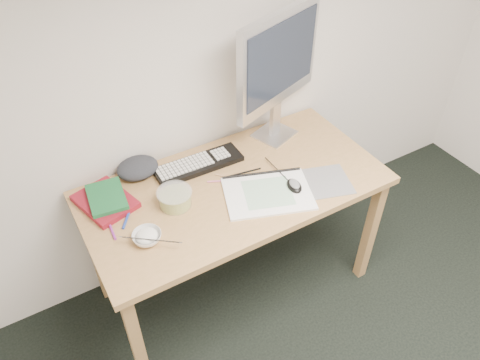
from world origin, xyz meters
The scene contains 18 objects.
desk centered at (-0.19, 1.43, 0.67)m, with size 1.40×0.70×0.75m.
mousepad centered at (0.18, 1.24, 0.75)m, with size 0.24×0.21×0.00m, color slate.
sketchpad centered at (-0.10, 1.30, 0.76)m, with size 0.39×0.28×0.01m, color white.
keyboard centered at (-0.28, 1.63, 0.76)m, with size 0.43×0.14×0.03m, color black.
monitor centered at (0.18, 1.67, 1.16)m, with size 0.55×0.23×0.66m.
mouse centered at (0.03, 1.27, 0.78)m, with size 0.06×0.10×0.03m, color black.
rice_bowl centered at (-0.67, 1.32, 0.77)m, with size 0.12×0.12×0.04m, color white.
chopsticks centered at (-0.67, 1.28, 0.79)m, with size 0.02×0.02×0.24m, color #B9B9BB.
fruit_tub centered at (-0.48, 1.45, 0.79)m, with size 0.16×0.16×0.08m, color #DEB64E.
book_red centered at (-0.75, 1.61, 0.76)m, with size 0.20×0.26×0.03m, color maroon.
book_green centered at (-0.74, 1.61, 0.79)m, with size 0.15×0.21×0.02m, color #175E2F.
cloth_lump centered at (-0.55, 1.73, 0.78)m, with size 0.17×0.14×0.07m, color #26282D.
pencil_pink centered at (-0.20, 1.47, 0.75)m, with size 0.01×0.01×0.20m, color #D66B99.
pencil_tan centered at (-0.18, 1.47, 0.75)m, with size 0.01×0.01×0.18m, color tan.
pencil_black centered at (-0.13, 1.48, 0.75)m, with size 0.01×0.01×0.20m, color black.
marker_blue centered at (-0.70, 1.47, 0.76)m, with size 0.01×0.01×0.13m, color #1E3BA2.
marker_orange centered at (-0.78, 1.58, 0.76)m, with size 0.01×0.01×0.13m, color #DC5B19.
marker_purple centered at (-0.78, 1.44, 0.76)m, with size 0.01×0.01×0.12m, color purple.
Camera 1 is at (-0.98, 0.03, 2.20)m, focal length 35.00 mm.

